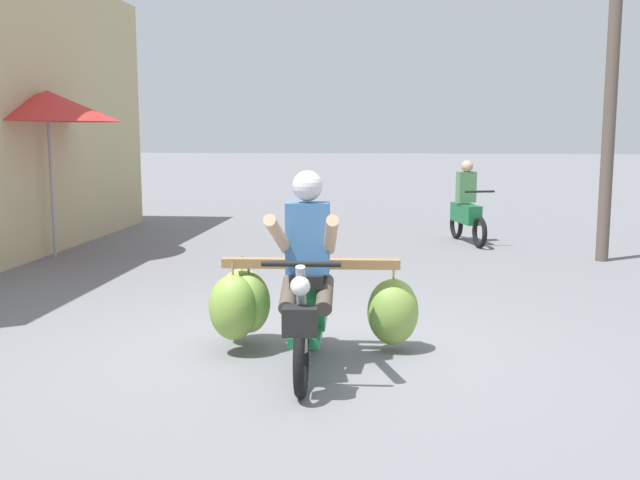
{
  "coord_description": "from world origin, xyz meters",
  "views": [
    {
      "loc": [
        0.78,
        -6.09,
        1.88
      ],
      "look_at": [
        0.1,
        0.53,
        0.9
      ],
      "focal_mm": 41.49,
      "sensor_mm": 36.0,
      "label": 1
    }
  ],
  "objects_px": {
    "motorbike_distant_ahead_left": "(466,210)",
    "market_umbrella_near_shop": "(48,106)",
    "utility_pole": "(614,38)",
    "motorbike_main_loaded": "(293,297)"
  },
  "relations": [
    {
      "from": "market_umbrella_near_shop",
      "to": "utility_pole",
      "type": "height_order",
      "value": "utility_pole"
    },
    {
      "from": "utility_pole",
      "to": "motorbike_main_loaded",
      "type": "bearing_deg",
      "value": -127.21
    },
    {
      "from": "motorbike_main_loaded",
      "to": "utility_pole",
      "type": "xyz_separation_m",
      "value": [
        3.87,
        5.1,
        2.68
      ]
    },
    {
      "from": "motorbike_main_loaded",
      "to": "utility_pole",
      "type": "bearing_deg",
      "value": 52.79
    },
    {
      "from": "motorbike_main_loaded",
      "to": "market_umbrella_near_shop",
      "type": "relative_size",
      "value": 0.74
    },
    {
      "from": "motorbike_main_loaded",
      "to": "market_umbrella_near_shop",
      "type": "bearing_deg",
      "value": 132.87
    },
    {
      "from": "motorbike_distant_ahead_left",
      "to": "market_umbrella_near_shop",
      "type": "xyz_separation_m",
      "value": [
        -6.34,
        -2.1,
        1.68
      ]
    },
    {
      "from": "motorbike_distant_ahead_left",
      "to": "market_umbrella_near_shop",
      "type": "height_order",
      "value": "market_umbrella_near_shop"
    },
    {
      "from": "market_umbrella_near_shop",
      "to": "motorbike_main_loaded",
      "type": "bearing_deg",
      "value": -47.13
    },
    {
      "from": "motorbike_main_loaded",
      "to": "market_umbrella_near_shop",
      "type": "distance_m",
      "value": 6.54
    }
  ]
}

